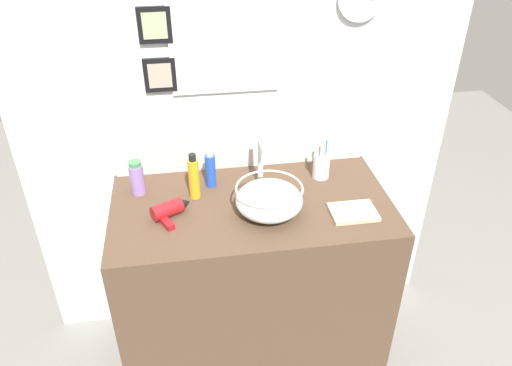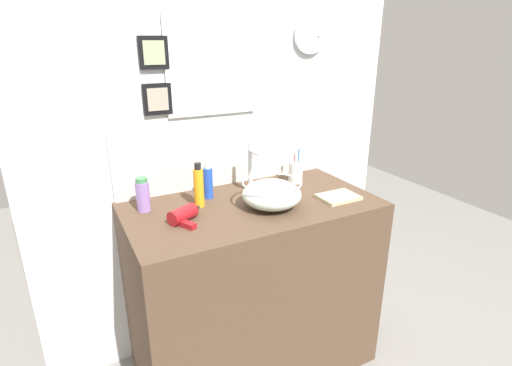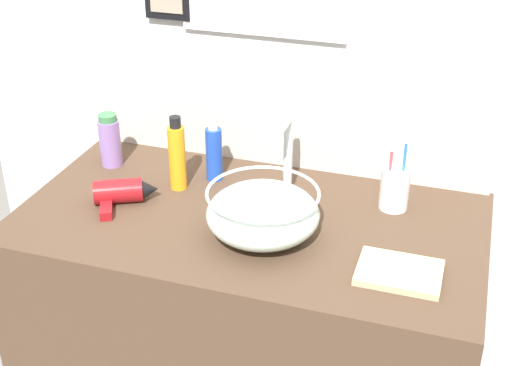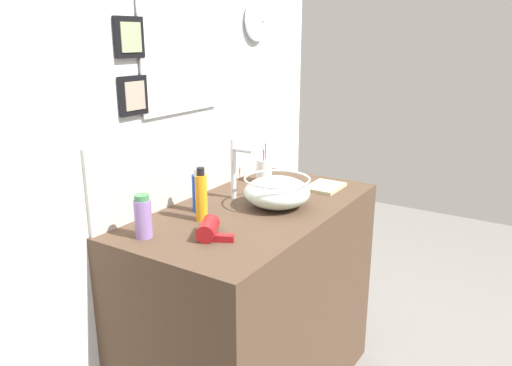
% 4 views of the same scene
% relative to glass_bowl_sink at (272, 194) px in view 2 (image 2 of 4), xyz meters
% --- Properties ---
extents(ground_plane, '(6.00, 6.00, 0.00)m').
position_rel_glass_bowl_sink_xyz_m(ground_plane, '(-0.06, 0.08, -0.98)').
color(ground_plane, gray).
extents(vanity_counter, '(1.17, 0.63, 0.92)m').
position_rel_glass_bowl_sink_xyz_m(vanity_counter, '(-0.06, 0.08, -0.52)').
color(vanity_counter, '#4C3828').
rests_on(vanity_counter, ground).
extents(back_panel, '(1.99, 0.10, 2.47)m').
position_rel_glass_bowl_sink_xyz_m(back_panel, '(-0.06, 0.42, 0.25)').
color(back_panel, silver).
rests_on(back_panel, ground).
extents(glass_bowl_sink, '(0.27, 0.27, 0.12)m').
position_rel_glass_bowl_sink_xyz_m(glass_bowl_sink, '(0.00, 0.00, 0.00)').
color(glass_bowl_sink, silver).
rests_on(glass_bowl_sink, vanity_counter).
extents(faucet, '(0.02, 0.11, 0.26)m').
position_rel_glass_bowl_sink_xyz_m(faucet, '(0.00, 0.21, 0.08)').
color(faucet, silver).
rests_on(faucet, vanity_counter).
extents(hair_drier, '(0.18, 0.18, 0.06)m').
position_rel_glass_bowl_sink_xyz_m(hair_drier, '(-0.39, 0.04, -0.03)').
color(hair_drier, maroon).
rests_on(hair_drier, vanity_counter).
extents(toothbrush_cup, '(0.07, 0.07, 0.20)m').
position_rel_glass_bowl_sink_xyz_m(toothbrush_cup, '(0.28, 0.23, -0.01)').
color(toothbrush_cup, silver).
rests_on(toothbrush_cup, vanity_counter).
extents(spray_bottle, '(0.04, 0.04, 0.18)m').
position_rel_glass_bowl_sink_xyz_m(spray_bottle, '(-0.22, 0.24, 0.02)').
color(spray_bottle, blue).
rests_on(spray_bottle, vanity_counter).
extents(shampoo_bottle, '(0.05, 0.05, 0.21)m').
position_rel_glass_bowl_sink_xyz_m(shampoo_bottle, '(-0.29, 0.16, 0.03)').
color(shampoo_bottle, orange).
rests_on(shampoo_bottle, vanity_counter).
extents(soap_dispenser, '(0.06, 0.06, 0.16)m').
position_rel_glass_bowl_sink_xyz_m(soap_dispenser, '(-0.53, 0.23, 0.01)').
color(soap_dispenser, '#8C6BB2').
rests_on(soap_dispenser, vanity_counter).
extents(hand_towel, '(0.19, 0.14, 0.02)m').
position_rel_glass_bowl_sink_xyz_m(hand_towel, '(0.34, -0.06, -0.06)').
color(hand_towel, tan).
rests_on(hand_towel, vanity_counter).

